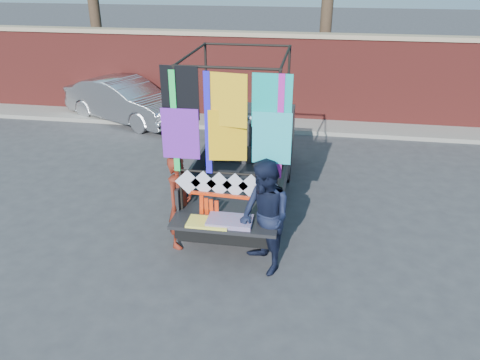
% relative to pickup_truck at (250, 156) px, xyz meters
% --- Properties ---
extents(ground, '(90.00, 90.00, 0.00)m').
position_rel_pickup_truck_xyz_m(ground, '(0.44, -2.01, -0.79)').
color(ground, '#38383A').
rests_on(ground, ground).
extents(brick_wall, '(30.00, 0.45, 2.61)m').
position_rel_pickup_truck_xyz_m(brick_wall, '(0.44, 4.99, 0.53)').
color(brick_wall, maroon).
rests_on(brick_wall, ground).
extents(curb, '(30.00, 1.20, 0.12)m').
position_rel_pickup_truck_xyz_m(curb, '(0.44, 4.29, -0.73)').
color(curb, gray).
rests_on(curb, ground).
extents(pickup_truck, '(2.00, 5.01, 3.15)m').
position_rel_pickup_truck_xyz_m(pickup_truck, '(0.00, 0.00, 0.00)').
color(pickup_truck, black).
rests_on(pickup_truck, ground).
extents(sedan, '(4.21, 2.90, 1.31)m').
position_rel_pickup_truck_xyz_m(sedan, '(-4.42, 4.09, -0.14)').
color(sedan, '#ADAEB5').
rests_on(sedan, ground).
extents(woman, '(0.57, 0.69, 1.64)m').
position_rel_pickup_truck_xyz_m(woman, '(-0.84, -2.31, 0.03)').
color(woman, maroon).
rests_on(woman, ground).
extents(man, '(1.10, 1.15, 1.86)m').
position_rel_pickup_truck_xyz_m(man, '(0.64, -2.79, 0.14)').
color(man, black).
rests_on(man, ground).
extents(streamer_bundle, '(0.98, 0.11, 0.67)m').
position_rel_pickup_truck_xyz_m(streamer_bundle, '(-0.21, -2.56, 0.15)').
color(streamer_bundle, red).
rests_on(streamer_bundle, ground).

